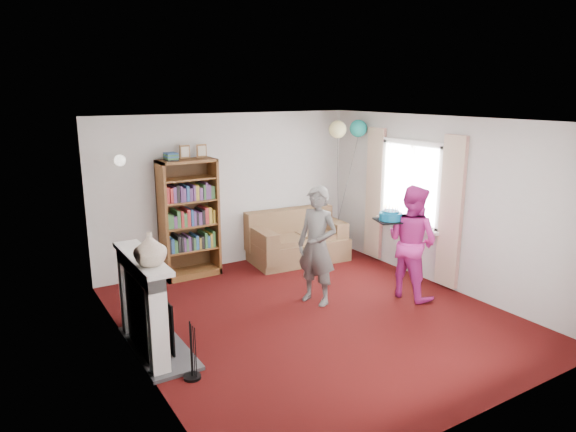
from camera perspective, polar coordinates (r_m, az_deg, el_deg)
ground at (r=6.78m, az=2.94°, el=-11.02°), size 5.00×5.00×0.00m
wall_back at (r=8.50m, az=-6.60°, el=2.86°), size 4.50×0.02×2.50m
wall_left at (r=5.45m, az=-16.92°, el=-3.82°), size 0.02×5.00×2.50m
wall_right at (r=7.84m, az=16.79°, el=1.45°), size 0.02×5.00×2.50m
ceiling at (r=6.17m, az=3.23°, el=10.61°), size 4.50×5.00×0.01m
fireplace at (r=5.92m, az=-15.28°, el=-9.93°), size 0.55×1.80×1.12m
window_bay at (r=8.21m, az=13.41°, el=1.86°), size 0.14×2.02×2.20m
wall_sconce at (r=7.69m, az=-18.19°, el=5.89°), size 0.16×0.23×0.16m
bookcase at (r=8.08m, az=-11.03°, el=-0.38°), size 0.87×0.42×2.05m
sofa at (r=8.83m, az=0.94°, el=-2.83°), size 1.61×0.85×0.85m
wicker_basket at (r=6.74m, az=-15.20°, el=-10.12°), size 0.41×0.41×0.37m
person_striped at (r=6.93m, az=3.25°, el=-3.32°), size 0.58×0.69×1.62m
person_magenta at (r=7.34m, az=13.60°, el=-2.80°), size 0.72×0.86×1.60m
birthday_cake at (r=7.15m, az=11.32°, el=-0.05°), size 0.37×0.37×0.22m
balloons at (r=8.77m, az=6.69°, el=9.58°), size 0.74×0.30×1.72m
mantel_vase at (r=5.33m, az=-15.08°, el=-3.55°), size 0.40×0.40×0.34m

